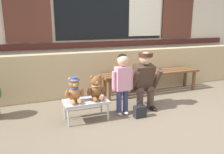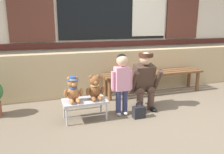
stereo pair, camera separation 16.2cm
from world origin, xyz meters
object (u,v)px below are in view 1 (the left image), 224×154
object	(u,v)px
teddy_bear_plain	(96,88)
wooden_bench_long	(151,75)
teddy_bear_with_hat	(74,90)
child_standing	(123,78)
adult_crouching	(144,80)
small_display_bench	(86,103)
handbag_on_ground	(140,111)

from	to	relation	value
teddy_bear_plain	wooden_bench_long	bearing A→B (deg)	29.46
teddy_bear_plain	teddy_bear_with_hat	bearing A→B (deg)	179.87
wooden_bench_long	child_standing	world-z (taller)	child_standing
teddy_bear_with_hat	teddy_bear_plain	xyz separation A→B (m)	(0.32, -0.00, -0.01)
wooden_bench_long	adult_crouching	distance (m)	0.88
teddy_bear_plain	adult_crouching	size ratio (longest dim) A/B	0.38
small_display_bench	wooden_bench_long	bearing A→B (deg)	26.96
teddy_bear_with_hat	teddy_bear_plain	size ratio (longest dim) A/B	1.00
wooden_bench_long	handbag_on_ground	bearing A→B (deg)	-128.14
small_display_bench	teddy_bear_with_hat	xyz separation A→B (m)	(-0.16, 0.00, 0.21)
teddy_bear_with_hat	wooden_bench_long	bearing A→B (deg)	24.74
wooden_bench_long	teddy_bear_with_hat	xyz separation A→B (m)	(-1.74, -0.80, 0.10)
child_standing	adult_crouching	world-z (taller)	child_standing
teddy_bear_plain	child_standing	bearing A→B (deg)	-1.97
wooden_bench_long	teddy_bear_with_hat	distance (m)	1.92
small_display_bench	handbag_on_ground	world-z (taller)	small_display_bench
small_display_bench	child_standing	world-z (taller)	child_standing
adult_crouching	wooden_bench_long	bearing A→B (deg)	50.85
adult_crouching	handbag_on_ground	world-z (taller)	adult_crouching
small_display_bench	child_standing	size ratio (longest dim) A/B	0.67
child_standing	wooden_bench_long	bearing A→B (deg)	39.17
teddy_bear_plain	adult_crouching	bearing A→B (deg)	8.26
small_display_bench	child_standing	xyz separation A→B (m)	(0.58, -0.01, 0.33)
child_standing	adult_crouching	bearing A→B (deg)	17.28
small_display_bench	teddy_bear_plain	xyz separation A→B (m)	(0.16, 0.00, 0.20)
wooden_bench_long	adult_crouching	bearing A→B (deg)	-129.15
small_display_bench	child_standing	bearing A→B (deg)	-1.29
teddy_bear_with_hat	adult_crouching	bearing A→B (deg)	6.02
teddy_bear_plain	handbag_on_ground	bearing A→B (deg)	-19.33
small_display_bench	teddy_bear_plain	size ratio (longest dim) A/B	1.76
handbag_on_ground	child_standing	bearing A→B (deg)	134.81
teddy_bear_plain	handbag_on_ground	xyz separation A→B (m)	(0.62, -0.22, -0.37)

